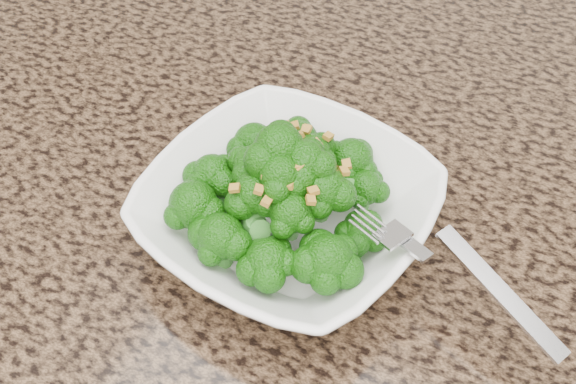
% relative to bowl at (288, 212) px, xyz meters
% --- Properties ---
extents(granite_counter, '(1.64, 1.04, 0.03)m').
position_rel_bowl_xyz_m(granite_counter, '(-0.00, -0.05, -0.04)').
color(granite_counter, brown).
rests_on(granite_counter, cabinet).
extents(bowl, '(0.25, 0.25, 0.05)m').
position_rel_bowl_xyz_m(bowl, '(0.00, 0.00, 0.00)').
color(bowl, white).
rests_on(bowl, granite_counter).
extents(broccoli_pile, '(0.19, 0.19, 0.07)m').
position_rel_bowl_xyz_m(broccoli_pile, '(0.00, 0.00, 0.06)').
color(broccoli_pile, '#165A0A').
rests_on(broccoli_pile, bowl).
extents(garlic_topping, '(0.11, 0.11, 0.01)m').
position_rel_bowl_xyz_m(garlic_topping, '(0.00, 0.00, 0.10)').
color(garlic_topping, '#B6852C').
rests_on(garlic_topping, broccoli_pile).
extents(fork, '(0.18, 0.11, 0.01)m').
position_rel_bowl_xyz_m(fork, '(0.11, -0.02, 0.03)').
color(fork, silver).
rests_on(fork, bowl).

